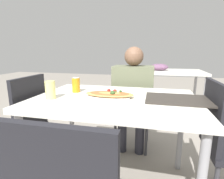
% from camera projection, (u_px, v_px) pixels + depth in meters
% --- Properties ---
extents(dining_table, '(1.22, 0.83, 0.77)m').
position_uv_depth(dining_table, '(115.00, 107.00, 1.34)').
color(dining_table, silver).
rests_on(dining_table, ground_plane).
extents(chair_far_seated, '(0.40, 0.40, 0.92)m').
position_uv_depth(chair_far_seated, '(134.00, 103.00, 2.08)').
color(chair_far_seated, black).
rests_on(chair_far_seated, ground_plane).
extents(chair_side_left, '(0.40, 0.40, 0.92)m').
position_uv_depth(chair_side_left, '(21.00, 123.00, 1.48)').
color(chair_side_left, black).
rests_on(chair_side_left, ground_plane).
extents(person_seated, '(0.44, 0.29, 1.16)m').
position_uv_depth(person_seated, '(133.00, 90.00, 1.93)').
color(person_seated, '#2D2D38').
rests_on(person_seated, ground_plane).
extents(pizza_main, '(0.37, 0.33, 0.06)m').
position_uv_depth(pizza_main, '(110.00, 95.00, 1.33)').
color(pizza_main, white).
rests_on(pizza_main, dining_table).
extents(soda_can, '(0.07, 0.07, 0.12)m').
position_uv_depth(soda_can, '(76.00, 85.00, 1.49)').
color(soda_can, orange).
rests_on(soda_can, dining_table).
extents(drink_glass, '(0.07, 0.07, 0.13)m').
position_uv_depth(drink_glass, '(50.00, 90.00, 1.27)').
color(drink_glass, '#E0DB7F').
rests_on(drink_glass, dining_table).
extents(serving_tray, '(0.44, 0.31, 0.01)m').
position_uv_depth(serving_tray, '(177.00, 99.00, 1.25)').
color(serving_tray, '#332D28').
rests_on(serving_tray, dining_table).
extents(background_table, '(1.10, 0.80, 0.89)m').
position_uv_depth(background_table, '(169.00, 74.00, 3.19)').
color(background_table, silver).
rests_on(background_table, ground_plane).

